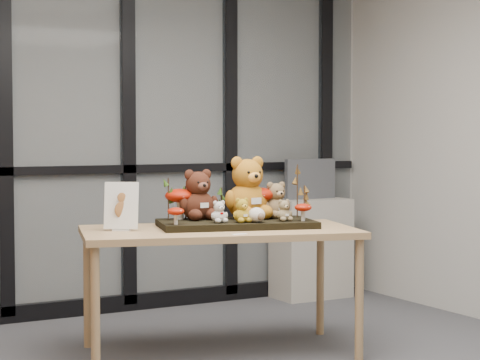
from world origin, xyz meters
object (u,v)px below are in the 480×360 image
mushroom_front_left (176,215)px  mushroom_front_right (303,211)px  bear_brown_medium (198,192)px  bear_beige_small (284,209)px  bear_pooh_yellow (247,184)px  bear_tan_back (276,198)px  bear_small_yellow (242,209)px  monitor (310,179)px  bear_white_bow (219,211)px  display_table (219,240)px  mushroom_back_right (260,201)px  diorama_tray (236,224)px  plush_cream_hedgehog (257,214)px  mushroom_back_left (180,202)px  cabinet (311,248)px  sign_holder (121,208)px

mushroom_front_left → mushroom_front_right: size_ratio=0.95×
bear_brown_medium → bear_beige_small: size_ratio=2.35×
bear_pooh_yellow → bear_tan_back: 0.20m
bear_small_yellow → monitor: size_ratio=0.35×
bear_brown_medium → bear_white_bow: 0.26m
display_table → mushroom_front_right: (0.47, -0.19, 0.16)m
mushroom_back_right → bear_brown_medium: bearing=165.4°
diorama_tray → monitor: size_ratio=2.03×
bear_white_bow → bear_beige_small: size_ratio=1.01×
plush_cream_hedgehog → mushroom_back_right: bearing=71.9°
mushroom_back_right → monitor: (1.15, 1.17, 0.06)m
diorama_tray → mushroom_back_left: bearing=155.8°
bear_tan_back → mushroom_front_left: bearing=-159.0°
diorama_tray → cabinet: same height
bear_pooh_yellow → bear_small_yellow: bear_pooh_yellow is taller
cabinet → bear_small_yellow: bearing=-135.9°
bear_brown_medium → mushroom_front_right: bearing=-21.0°
mushroom_front_left → sign_holder: (-0.26, 0.19, 0.04)m
sign_holder → cabinet: bearing=60.2°
bear_brown_medium → bear_small_yellow: (0.14, -0.29, -0.09)m
bear_pooh_yellow → diorama_tray: bearing=-132.7°
bear_beige_small → plush_cream_hedgehog: size_ratio=1.45×
display_table → sign_holder: (-0.54, 0.17, 0.20)m
bear_tan_back → bear_beige_small: size_ratio=1.73×
mushroom_back_right → monitor: bearing=45.4°
display_table → bear_brown_medium: bearing=118.3°
plush_cream_hedgehog → mushroom_front_right: (0.29, -0.05, 0.01)m
diorama_tray → mushroom_front_right: mushroom_front_right is taller
bear_beige_small → plush_cream_hedgehog: 0.19m
diorama_tray → bear_small_yellow: bear_small_yellow is taller
bear_pooh_yellow → mushroom_front_left: bear_pooh_yellow is taller
mushroom_back_right → mushroom_front_right: bearing=-64.4°
plush_cream_hedgehog → monitor: 1.92m
bear_small_yellow → mushroom_back_right: 0.30m
display_table → bear_pooh_yellow: bearing=37.0°
sign_holder → bear_beige_small: bearing=13.2°
bear_small_yellow → mushroom_front_left: bear_small_yellow is taller
bear_beige_small → mushroom_back_right: 0.24m
plush_cream_hedgehog → mushroom_back_left: mushroom_back_left is taller
bear_small_yellow → plush_cream_hedgehog: 0.09m
bear_brown_medium → mushroom_back_right: bearing=1.1°
bear_brown_medium → mushroom_front_left: bearing=-123.6°
bear_brown_medium → bear_tan_back: size_ratio=1.36×
bear_beige_small → mushroom_back_right: bearing=112.6°
bear_pooh_yellow → bear_small_yellow: 0.27m
bear_brown_medium → cabinet: (1.52, 1.05, -0.56)m
mushroom_front_left → cabinet: mushroom_front_left is taller
bear_tan_back → mushroom_back_right: bear_tan_back is taller
sign_holder → diorama_tray: bearing=20.1°
diorama_tray → monitor: (1.35, 1.24, 0.18)m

